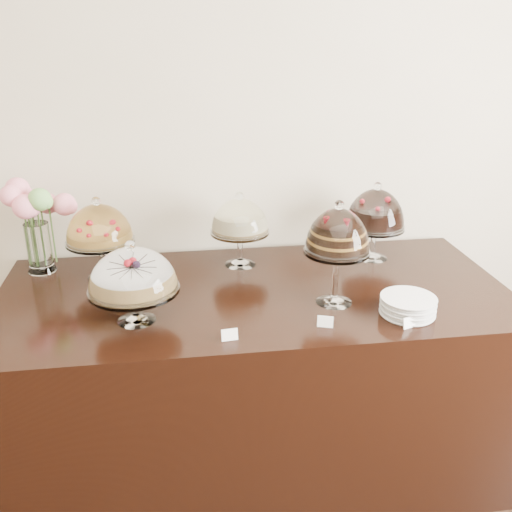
{
  "coord_description": "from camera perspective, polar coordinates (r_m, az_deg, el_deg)",
  "views": [
    {
      "loc": [
        -0.34,
        0.25,
        1.97
      ],
      "look_at": [
        -0.03,
        2.4,
        1.08
      ],
      "focal_mm": 40.0,
      "sensor_mm": 36.0,
      "label": 1
    }
  ],
  "objects": [
    {
      "name": "wall_back",
      "position": [
        2.82,
        -1.08,
        12.62
      ],
      "size": [
        5.0,
        0.04,
        3.0
      ],
      "primitive_type": "cube",
      "color": "beige",
      "rests_on": "ground"
    },
    {
      "name": "display_counter",
      "position": [
        2.7,
        -0.16,
        -12.08
      ],
      "size": [
        2.2,
        1.0,
        0.9
      ],
      "primitive_type": "cube",
      "color": "black",
      "rests_on": "ground"
    },
    {
      "name": "cake_stand_sugar_sponge",
      "position": [
        2.19,
        -12.24,
        -1.76
      ],
      "size": [
        0.35,
        0.35,
        0.33
      ],
      "color": "white",
      "rests_on": "display_counter"
    },
    {
      "name": "cake_stand_choco_layer",
      "position": [
        2.27,
        8.16,
        2.08
      ],
      "size": [
        0.27,
        0.27,
        0.44
      ],
      "color": "white",
      "rests_on": "display_counter"
    },
    {
      "name": "cake_stand_cheesecake",
      "position": [
        2.65,
        -1.64,
        3.66
      ],
      "size": [
        0.28,
        0.28,
        0.36
      ],
      "color": "white",
      "rests_on": "display_counter"
    },
    {
      "name": "cake_stand_dark_choco",
      "position": [
        2.79,
        11.87,
        4.29
      ],
      "size": [
        0.29,
        0.29,
        0.38
      ],
      "color": "white",
      "rests_on": "display_counter"
    },
    {
      "name": "cake_stand_fruit_tart",
      "position": [
        2.61,
        -15.44,
        2.78
      ],
      "size": [
        0.3,
        0.3,
        0.38
      ],
      "color": "white",
      "rests_on": "display_counter"
    },
    {
      "name": "flower_vase",
      "position": [
        2.74,
        -21.23,
        3.96
      ],
      "size": [
        0.31,
        0.24,
        0.44
      ],
      "color": "white",
      "rests_on": "display_counter"
    },
    {
      "name": "plate_stack",
      "position": [
        2.34,
        14.95,
        -4.83
      ],
      "size": [
        0.21,
        0.21,
        0.07
      ],
      "color": "silver",
      "rests_on": "display_counter"
    },
    {
      "name": "price_card_left",
      "position": [
        2.09,
        -2.66,
        -7.87
      ],
      "size": [
        0.06,
        0.02,
        0.04
      ],
      "primitive_type": "cube",
      "rotation": [
        -0.21,
        0.0,
        0.1
      ],
      "color": "white",
      "rests_on": "display_counter"
    },
    {
      "name": "price_card_right",
      "position": [
        2.25,
        15.1,
        -6.42
      ],
      "size": [
        0.06,
        0.04,
        0.04
      ],
      "primitive_type": "cube",
      "rotation": [
        -0.21,
        0.0,
        0.36
      ],
      "color": "white",
      "rests_on": "display_counter"
    },
    {
      "name": "price_card_extra",
      "position": [
        2.19,
        6.94,
        -6.54
      ],
      "size": [
        0.06,
        0.03,
        0.04
      ],
      "primitive_type": "cube",
      "rotation": [
        -0.21,
        0.0,
        -0.32
      ],
      "color": "white",
      "rests_on": "display_counter"
    }
  ]
}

